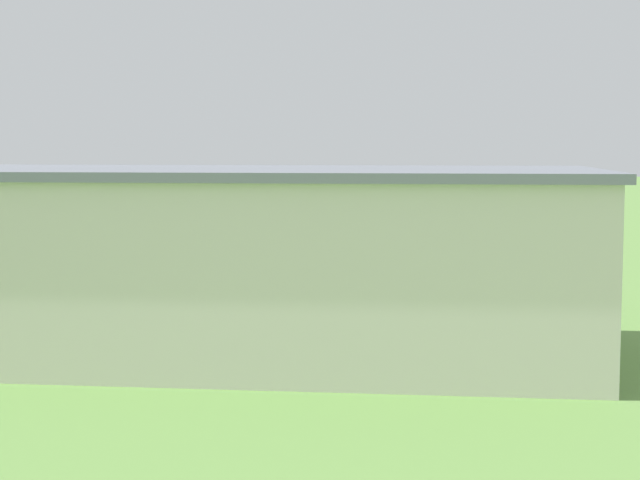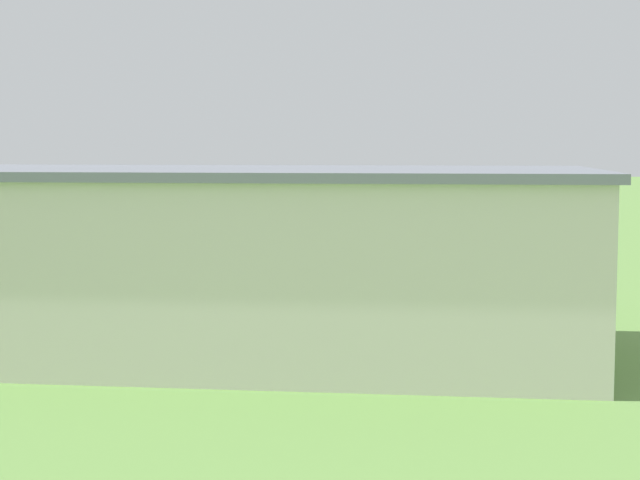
% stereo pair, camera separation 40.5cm
% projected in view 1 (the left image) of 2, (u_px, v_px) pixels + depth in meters
% --- Properties ---
extents(ground_plane, '(400.00, 400.00, 0.00)m').
position_uv_depth(ground_plane, '(292.00, 257.00, 75.99)').
color(ground_plane, '#608C42').
extents(hangar, '(37.03, 13.39, 7.41)m').
position_uv_depth(hangar, '(133.00, 260.00, 41.23)').
color(hangar, beige).
rests_on(hangar, ground_plane).
extents(biplane, '(7.55, 7.71, 3.62)m').
position_uv_depth(biplane, '(378.00, 219.00, 72.37)').
color(biplane, '#B21E1E').
extents(person_beside_truck, '(0.45, 0.45, 1.61)m').
position_uv_depth(person_beside_truck, '(506.00, 294.00, 51.78)').
color(person_beside_truck, beige).
rests_on(person_beside_truck, ground_plane).
extents(person_watching_takeoff, '(0.51, 0.51, 1.58)m').
position_uv_depth(person_watching_takeoff, '(590.00, 293.00, 52.41)').
color(person_watching_takeoff, beige).
rests_on(person_watching_takeoff, ground_plane).
extents(person_by_parked_cars, '(0.50, 0.50, 1.77)m').
position_uv_depth(person_by_parked_cars, '(577.00, 293.00, 51.45)').
color(person_by_parked_cars, navy).
rests_on(person_by_parked_cars, ground_plane).
extents(windsock, '(1.15, 1.37, 6.72)m').
position_uv_depth(windsock, '(347.00, 178.00, 75.64)').
color(windsock, silver).
rests_on(windsock, ground_plane).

